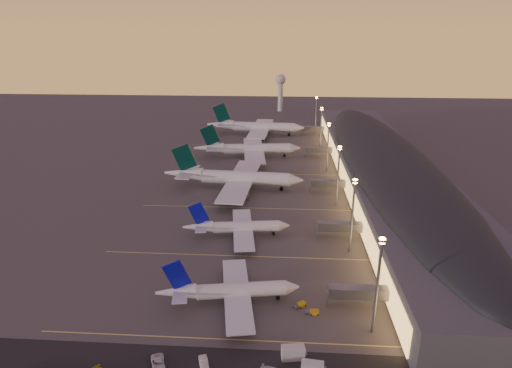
% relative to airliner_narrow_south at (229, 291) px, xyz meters
% --- Properties ---
extents(ground, '(700.00, 700.00, 0.00)m').
position_rel_airliner_narrow_south_xyz_m(ground, '(0.47, 30.25, -3.57)').
color(ground, '#474442').
extents(airliner_narrow_south, '(38.68, 34.92, 13.83)m').
position_rel_airliner_narrow_south_xyz_m(airliner_narrow_south, '(0.00, 0.00, 0.00)').
color(airliner_narrow_south, silver).
rests_on(airliner_narrow_south, ground).
extents(airliner_narrow_north, '(38.02, 34.22, 13.58)m').
position_rel_airliner_narrow_south_xyz_m(airliner_narrow_north, '(-2.09, 39.48, -0.07)').
color(airliner_narrow_north, silver).
rests_on(airliner_narrow_north, ground).
extents(airliner_wide_near, '(65.11, 59.45, 20.83)m').
position_rel_airliner_narrow_south_xyz_m(airliner_wide_near, '(-9.02, 87.92, 1.79)').
color(airliner_wide_near, silver).
rests_on(airliner_wide_near, ground).
extents(airliner_wide_mid, '(61.39, 56.24, 19.64)m').
position_rel_airliner_narrow_south_xyz_m(airliner_wide_mid, '(-6.50, 139.53, 1.48)').
color(airliner_wide_mid, silver).
rests_on(airliner_wide_mid, ground).
extents(airliner_wide_far, '(68.46, 62.43, 21.91)m').
position_rel_airliner_narrow_south_xyz_m(airliner_wide_far, '(-5.83, 196.08, 2.06)').
color(airliner_wide_far, silver).
rests_on(airliner_wide_far, ground).
extents(terminal_building, '(56.35, 255.00, 17.46)m').
position_rel_airliner_narrow_south_xyz_m(terminal_building, '(62.30, 102.72, 5.21)').
color(terminal_building, '#49494D').
rests_on(terminal_building, ground).
extents(light_masts, '(2.20, 217.20, 25.90)m').
position_rel_airliner_narrow_south_xyz_m(light_masts, '(36.47, 95.25, 13.98)').
color(light_masts, slate).
rests_on(light_masts, ground).
extents(radar_tower, '(9.00, 9.00, 32.50)m').
position_rel_airliner_narrow_south_xyz_m(radar_tower, '(10.47, 290.25, 18.30)').
color(radar_tower, silver).
rests_on(radar_tower, ground).
extents(lane_markings, '(90.00, 180.36, 0.00)m').
position_rel_airliner_narrow_south_xyz_m(lane_markings, '(0.47, 70.25, -3.57)').
color(lane_markings, '#D8C659').
rests_on(lane_markings, ground).
extents(baggage_tug_a, '(3.60, 1.72, 1.05)m').
position_rel_airliner_narrow_south_xyz_m(baggage_tug_a, '(22.36, -3.55, -3.10)').
color(baggage_tug_a, '#CB9710').
rests_on(baggage_tug_a, ground).
extents(baggage_tug_b, '(3.62, 3.31, 1.06)m').
position_rel_airliner_narrow_south_xyz_m(baggage_tug_b, '(19.20, -0.77, -3.09)').
color(baggage_tug_b, '#CB9710').
rests_on(baggage_tug_b, ground).
extents(catering_truck_b, '(5.94, 2.93, 3.20)m').
position_rel_airliner_narrow_south_xyz_m(catering_truck_b, '(17.27, -19.95, -2.08)').
color(catering_truck_b, silver).
rests_on(catering_truck_b, ground).
extents(service_van_a, '(4.83, 6.73, 1.70)m').
position_rel_airliner_narrow_south_xyz_m(service_van_a, '(-12.55, -24.53, -2.72)').
color(service_van_a, silver).
rests_on(service_van_a, ground).
extents(service_van_c, '(3.39, 5.59, 1.74)m').
position_rel_airliner_narrow_south_xyz_m(service_van_c, '(-2.52, -23.99, -2.70)').
color(service_van_c, silver).
rests_on(service_van_c, ground).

